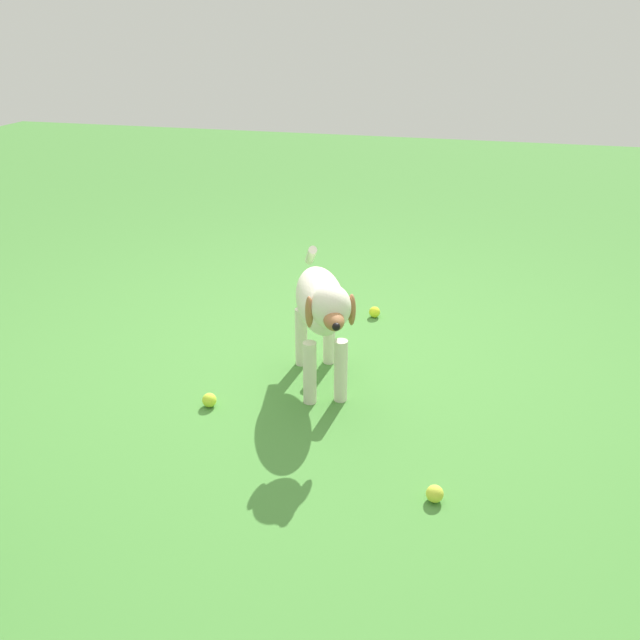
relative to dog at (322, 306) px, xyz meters
The scene contains 5 objects.
ground 0.51m from the dog, 15.47° to the left, with size 14.00×14.00×0.00m, color #478438.
dog is the anchor object (origin of this frame).
tennis_ball_0 0.67m from the dog, 123.34° to the left, with size 0.07×0.07×0.07m, color #C9E238.
tennis_ball_1 1.01m from the dog, 138.97° to the right, with size 0.07×0.07×0.07m, color #CCD53E.
tennis_ball_2 0.96m from the dog, ahead, with size 0.07×0.07×0.07m, color yellow.
Camera 1 is at (-2.97, -0.76, 1.65)m, focal length 37.15 mm.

